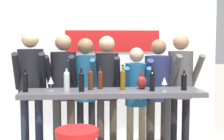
{
  "coord_description": "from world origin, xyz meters",
  "views": [
    {
      "loc": [
        -0.28,
        -3.86,
        1.64
      ],
      "look_at": [
        0.0,
        0.08,
        1.3
      ],
      "focal_mm": 50.0,
      "sensor_mm": 36.0,
      "label": 1
    }
  ],
  "objects_px": {
    "wine_bottle_2": "(184,81)",
    "person_center": "(107,81)",
    "person_center_right": "(136,90)",
    "wine_bottle_1": "(123,79)",
    "wine_glass_1": "(51,81)",
    "person_far_left": "(31,80)",
    "wine_bottle_6": "(91,79)",
    "person_left": "(63,82)",
    "wine_glass_0": "(164,81)",
    "wine_bottle_3": "(81,81)",
    "decorative_vase": "(142,82)",
    "wine_bottle_4": "(100,79)",
    "wine_bottle_5": "(25,81)",
    "tasting_table": "(112,104)",
    "wine_bottle_7": "(67,80)",
    "person_far_right": "(181,80)",
    "wine_bottle_0": "(152,80)",
    "person_center_left": "(86,83)",
    "person_right": "(158,84)"
  },
  "relations": [
    {
      "from": "wine_bottle_2",
      "to": "person_center",
      "type": "bearing_deg",
      "value": 146.63
    },
    {
      "from": "person_center_right",
      "to": "wine_bottle_1",
      "type": "height_order",
      "value": "person_center_right"
    },
    {
      "from": "wine_bottle_1",
      "to": "wine_glass_1",
      "type": "xyz_separation_m",
      "value": [
        -0.9,
        0.01,
        -0.02
      ]
    },
    {
      "from": "person_far_left",
      "to": "wine_bottle_6",
      "type": "height_order",
      "value": "person_far_left"
    },
    {
      "from": "wine_bottle_1",
      "to": "wine_glass_1",
      "type": "bearing_deg",
      "value": 179.56
    },
    {
      "from": "person_left",
      "to": "wine_glass_1",
      "type": "distance_m",
      "value": 0.54
    },
    {
      "from": "wine_glass_1",
      "to": "person_center_right",
      "type": "bearing_deg",
      "value": 21.86
    },
    {
      "from": "person_far_left",
      "to": "wine_glass_1",
      "type": "bearing_deg",
      "value": -60.6
    },
    {
      "from": "person_far_left",
      "to": "wine_glass_0",
      "type": "relative_size",
      "value": 10.26
    },
    {
      "from": "wine_bottle_3",
      "to": "person_far_left",
      "type": "bearing_deg",
      "value": 141.63
    },
    {
      "from": "wine_bottle_2",
      "to": "decorative_vase",
      "type": "distance_m",
      "value": 0.53
    },
    {
      "from": "person_center_right",
      "to": "wine_bottle_4",
      "type": "relative_size",
      "value": 5.47
    },
    {
      "from": "wine_bottle_3",
      "to": "wine_bottle_4",
      "type": "xyz_separation_m",
      "value": [
        0.24,
        0.21,
        -0.0
      ]
    },
    {
      "from": "person_center",
      "to": "wine_bottle_4",
      "type": "distance_m",
      "value": 0.47
    },
    {
      "from": "person_left",
      "to": "wine_bottle_5",
      "type": "height_order",
      "value": "person_left"
    },
    {
      "from": "tasting_table",
      "to": "wine_glass_1",
      "type": "bearing_deg",
      "value": 177.77
    },
    {
      "from": "wine_bottle_7",
      "to": "wine_glass_1",
      "type": "relative_size",
      "value": 1.66
    },
    {
      "from": "wine_bottle_2",
      "to": "wine_bottle_3",
      "type": "height_order",
      "value": "wine_bottle_3"
    },
    {
      "from": "wine_bottle_6",
      "to": "person_far_right",
      "type": "bearing_deg",
      "value": 20.5
    },
    {
      "from": "person_far_left",
      "to": "wine_bottle_7",
      "type": "bearing_deg",
      "value": -47.97
    },
    {
      "from": "wine_bottle_0",
      "to": "person_center",
      "type": "bearing_deg",
      "value": 128.23
    },
    {
      "from": "tasting_table",
      "to": "wine_bottle_4",
      "type": "distance_m",
      "value": 0.37
    },
    {
      "from": "wine_bottle_7",
      "to": "wine_bottle_2",
      "type": "bearing_deg",
      "value": -2.35
    },
    {
      "from": "decorative_vase",
      "to": "person_center_left",
      "type": "bearing_deg",
      "value": 146.77
    },
    {
      "from": "wine_bottle_2",
      "to": "wine_bottle_7",
      "type": "distance_m",
      "value": 1.47
    },
    {
      "from": "wine_bottle_6",
      "to": "person_far_left",
      "type": "bearing_deg",
      "value": 151.83
    },
    {
      "from": "person_right",
      "to": "wine_bottle_4",
      "type": "relative_size",
      "value": 5.88
    },
    {
      "from": "decorative_vase",
      "to": "wine_bottle_7",
      "type": "bearing_deg",
      "value": -176.01
    },
    {
      "from": "wine_bottle_4",
      "to": "person_left",
      "type": "bearing_deg",
      "value": 140.41
    },
    {
      "from": "wine_bottle_4",
      "to": "wine_bottle_5",
      "type": "relative_size",
      "value": 0.98
    },
    {
      "from": "person_far_right",
      "to": "wine_bottle_1",
      "type": "height_order",
      "value": "person_far_right"
    },
    {
      "from": "person_far_left",
      "to": "wine_bottle_4",
      "type": "xyz_separation_m",
      "value": [
        0.95,
        -0.36,
        0.05
      ]
    },
    {
      "from": "wine_glass_1",
      "to": "wine_bottle_5",
      "type": "bearing_deg",
      "value": -164.54
    },
    {
      "from": "person_left",
      "to": "wine_bottle_2",
      "type": "xyz_separation_m",
      "value": [
        1.56,
        -0.6,
        0.07
      ]
    },
    {
      "from": "person_far_left",
      "to": "wine_bottle_1",
      "type": "relative_size",
      "value": 5.64
    },
    {
      "from": "wine_bottle_0",
      "to": "decorative_vase",
      "type": "xyz_separation_m",
      "value": [
        -0.1,
        0.17,
        -0.05
      ]
    },
    {
      "from": "tasting_table",
      "to": "person_far_left",
      "type": "relative_size",
      "value": 1.25
    },
    {
      "from": "person_center_right",
      "to": "wine_bottle_7",
      "type": "distance_m",
      "value": 1.08
    },
    {
      "from": "person_far_left",
      "to": "wine_glass_0",
      "type": "height_order",
      "value": "person_far_left"
    },
    {
      "from": "person_center_right",
      "to": "wine_bottle_3",
      "type": "height_order",
      "value": "person_center_right"
    },
    {
      "from": "wine_bottle_1",
      "to": "wine_bottle_4",
      "type": "xyz_separation_m",
      "value": [
        -0.28,
        0.11,
        -0.01
      ]
    },
    {
      "from": "tasting_table",
      "to": "wine_bottle_3",
      "type": "distance_m",
      "value": 0.5
    },
    {
      "from": "wine_bottle_2",
      "to": "tasting_table",
      "type": "bearing_deg",
      "value": 177.43
    },
    {
      "from": "person_center_right",
      "to": "person_far_right",
      "type": "relative_size",
      "value": 0.89
    },
    {
      "from": "wine_bottle_2",
      "to": "decorative_vase",
      "type": "bearing_deg",
      "value": 166.15
    },
    {
      "from": "person_right",
      "to": "person_far_right",
      "type": "relative_size",
      "value": 0.96
    },
    {
      "from": "person_center_left",
      "to": "wine_bottle_3",
      "type": "relative_size",
      "value": 5.85
    },
    {
      "from": "tasting_table",
      "to": "person_far_right",
      "type": "distance_m",
      "value": 1.19
    },
    {
      "from": "person_center_left",
      "to": "wine_bottle_0",
      "type": "height_order",
      "value": "person_center_left"
    },
    {
      "from": "wine_bottle_2",
      "to": "person_left",
      "type": "bearing_deg",
      "value": 159.09
    }
  ]
}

